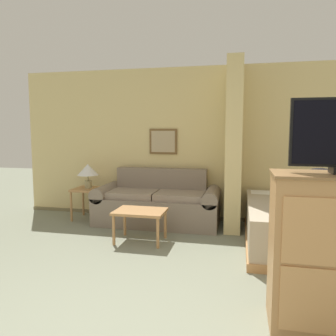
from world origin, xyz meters
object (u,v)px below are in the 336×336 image
Objects in this scene: coffee_table at (140,214)px; backpack at (320,186)px; table_lamp at (88,171)px; bed at (312,225)px; couch at (158,204)px.

coffee_table is 2.41m from backpack.
bed is at bearing -10.33° from table_lamp.
couch is at bearing -0.69° from table_lamp.
bed is at bearing -15.42° from couch.
backpack reaches higher than bed.
coffee_table is at bearing -37.29° from table_lamp.
table_lamp is at bearing 142.71° from coffee_table.
backpack is (2.35, 0.31, 0.43)m from coffee_table.
coffee_table is at bearing -172.57° from bed.
backpack is at bearing -14.53° from couch.
backpack is at bearing 7.63° from coffee_table.
backpack is (2.33, -0.60, 0.48)m from couch.
table_lamp is 0.21× the size of bed.
backpack is at bearing 13.29° from bed.
bed is 4.21× the size of backpack.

